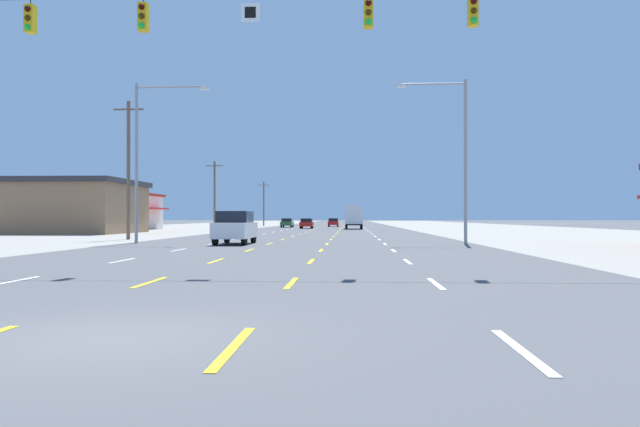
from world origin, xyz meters
name	(u,v)px	position (x,y,z in m)	size (l,w,h in m)	color
ground_plane	(324,231)	(0.00, 66.00, 0.00)	(572.00, 572.00, 0.00)	#4C4C4F
lot_apron_left	(120,231)	(-24.75, 66.00, 0.00)	(28.00, 440.00, 0.01)	gray
lot_apron_right	(535,231)	(24.75, 66.00, 0.00)	(28.00, 440.00, 0.01)	gray
lane_markings	(333,226)	(0.00, 104.50, 0.01)	(10.64, 227.60, 0.01)	white
signal_span_wire	(252,90)	(-0.01, 11.95, 5.76)	(26.07, 0.53, 9.82)	brown
suv_inner_left_nearest	(235,227)	(-3.75, 28.91, 1.03)	(1.98, 4.90, 1.98)	white
box_truck_inner_right_near	(354,216)	(3.60, 78.10, 1.84)	(2.40, 7.20, 3.23)	navy
sedan_inner_left_mid	(307,223)	(-3.25, 82.33, 0.76)	(1.80, 4.50, 1.46)	red
sedan_far_left_midfar	(287,223)	(-7.07, 91.65, 0.76)	(1.80, 4.50, 1.46)	#235B2D
sedan_center_turn_far	(333,222)	(0.13, 100.34, 0.76)	(1.80, 4.50, 1.46)	red
storefront_left_row_1	(79,206)	(-24.57, 54.04, 2.74)	(11.09, 12.97, 5.44)	#8C6B4C
storefront_left_row_2	(101,211)	(-30.87, 74.90, 2.46)	(15.34, 12.64, 4.89)	silver
streetlight_left_row_0	(144,150)	(-9.66, 29.96, 5.82)	(4.66, 0.26, 9.96)	gray
streetlight_right_row_0	(459,149)	(9.73, 29.96, 5.78)	(4.22, 0.26, 9.99)	gray
utility_pole_left_row_0	(128,168)	(-12.99, 36.36, 5.24)	(2.20, 0.26, 10.08)	brown
utility_pole_left_row_1	(214,194)	(-14.40, 71.34, 4.63)	(2.20, 0.26, 8.88)	brown
utility_pole_left_row_2	(264,203)	(-13.54, 110.57, 4.40)	(2.20, 0.26, 8.42)	brown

